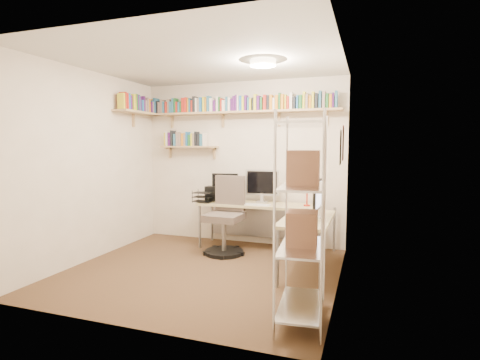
# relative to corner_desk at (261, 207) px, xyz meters

# --- Properties ---
(ground) EXTENTS (3.20, 3.20, 0.00)m
(ground) POSITION_rel_corner_desk_xyz_m (-0.48, -0.96, -0.67)
(ground) COLOR #43301D
(ground) RESTS_ON ground
(room_shell) EXTENTS (3.24, 3.04, 2.52)m
(room_shell) POSITION_rel_corner_desk_xyz_m (-0.47, -0.96, 0.88)
(room_shell) COLOR beige
(room_shell) RESTS_ON ground
(wall_shelves) EXTENTS (3.12, 1.09, 0.80)m
(wall_shelves) POSITION_rel_corner_desk_xyz_m (-0.91, 0.33, 1.37)
(wall_shelves) COLOR tan
(wall_shelves) RESTS_ON ground
(corner_desk) EXTENTS (2.07, 1.71, 1.17)m
(corner_desk) POSITION_rel_corner_desk_xyz_m (0.00, 0.00, 0.00)
(corner_desk) COLOR tan
(corner_desk) RESTS_ON ground
(office_chair) EXTENTS (0.57, 0.58, 1.09)m
(office_chair) POSITION_rel_corner_desk_xyz_m (-0.48, -0.15, -0.21)
(office_chair) COLOR black
(office_chair) RESTS_ON ground
(wire_rack) EXTENTS (0.44, 0.80, 1.79)m
(wire_rack) POSITION_rel_corner_desk_xyz_m (0.88, -1.83, 0.36)
(wire_rack) COLOR silver
(wire_rack) RESTS_ON ground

